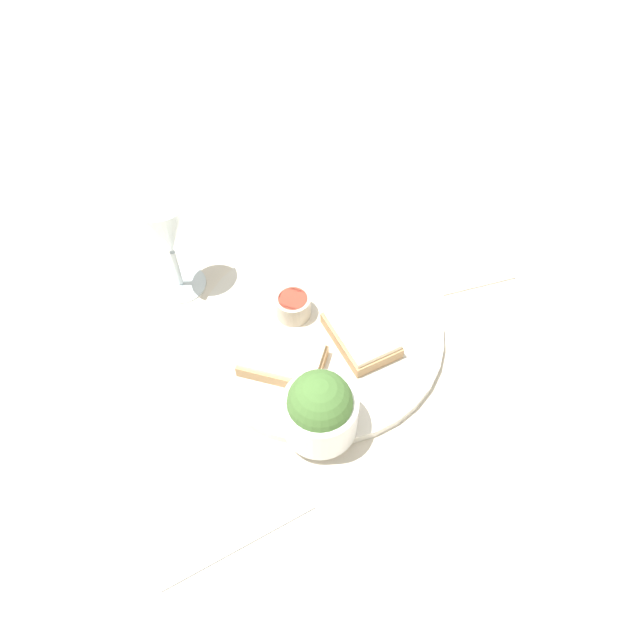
{
  "coord_description": "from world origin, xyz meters",
  "views": [
    {
      "loc": [
        -0.34,
        0.35,
        0.7
      ],
      "look_at": [
        0.0,
        0.0,
        0.03
      ],
      "focal_mm": 35.0,
      "sensor_mm": 36.0,
      "label": 1
    }
  ],
  "objects_px": {
    "cheese_toast_near": "(361,334)",
    "wine_glass": "(167,232)",
    "sauce_ramekin": "(293,305)",
    "salad_bowl": "(320,409)",
    "napkin": "(459,250)",
    "cheese_toast_far": "(283,359)",
    "fork": "(239,545)"
  },
  "relations": [
    {
      "from": "napkin",
      "to": "fork",
      "type": "height_order",
      "value": "same"
    },
    {
      "from": "salad_bowl",
      "to": "cheese_toast_near",
      "type": "bearing_deg",
      "value": -69.34
    },
    {
      "from": "salad_bowl",
      "to": "napkin",
      "type": "relative_size",
      "value": 0.52
    },
    {
      "from": "napkin",
      "to": "fork",
      "type": "distance_m",
      "value": 0.53
    },
    {
      "from": "cheese_toast_near",
      "to": "fork",
      "type": "relative_size",
      "value": 0.66
    },
    {
      "from": "salad_bowl",
      "to": "fork",
      "type": "xyz_separation_m",
      "value": [
        -0.03,
        0.16,
        -0.05
      ]
    },
    {
      "from": "cheese_toast_far",
      "to": "wine_glass",
      "type": "relative_size",
      "value": 0.77
    },
    {
      "from": "cheese_toast_far",
      "to": "napkin",
      "type": "distance_m",
      "value": 0.34
    },
    {
      "from": "sauce_ramekin",
      "to": "salad_bowl",
      "type": "bearing_deg",
      "value": 145.86
    },
    {
      "from": "cheese_toast_far",
      "to": "napkin",
      "type": "relative_size",
      "value": 0.67
    },
    {
      "from": "cheese_toast_near",
      "to": "wine_glass",
      "type": "distance_m",
      "value": 0.29
    },
    {
      "from": "sauce_ramekin",
      "to": "wine_glass",
      "type": "bearing_deg",
      "value": 23.07
    },
    {
      "from": "cheese_toast_near",
      "to": "cheese_toast_far",
      "type": "xyz_separation_m",
      "value": [
        0.05,
        0.1,
        0.0
      ]
    },
    {
      "from": "wine_glass",
      "to": "fork",
      "type": "bearing_deg",
      "value": 150.78
    },
    {
      "from": "cheese_toast_near",
      "to": "fork",
      "type": "distance_m",
      "value": 0.3
    },
    {
      "from": "wine_glass",
      "to": "fork",
      "type": "height_order",
      "value": "wine_glass"
    },
    {
      "from": "salad_bowl",
      "to": "cheese_toast_near",
      "type": "relative_size",
      "value": 0.81
    },
    {
      "from": "wine_glass",
      "to": "napkin",
      "type": "distance_m",
      "value": 0.43
    },
    {
      "from": "salad_bowl",
      "to": "sauce_ramekin",
      "type": "relative_size",
      "value": 1.99
    },
    {
      "from": "cheese_toast_near",
      "to": "fork",
      "type": "height_order",
      "value": "cheese_toast_near"
    },
    {
      "from": "sauce_ramekin",
      "to": "cheese_toast_far",
      "type": "xyz_separation_m",
      "value": [
        -0.05,
        0.07,
        -0.01
      ]
    },
    {
      "from": "cheese_toast_near",
      "to": "wine_glass",
      "type": "xyz_separation_m",
      "value": [
        0.26,
        0.1,
        0.08
      ]
    },
    {
      "from": "fork",
      "to": "cheese_toast_far",
      "type": "bearing_deg",
      "value": -56.33
    },
    {
      "from": "cheese_toast_far",
      "to": "sauce_ramekin",
      "type": "bearing_deg",
      "value": -54.0
    },
    {
      "from": "wine_glass",
      "to": "fork",
      "type": "relative_size",
      "value": 0.9
    },
    {
      "from": "wine_glass",
      "to": "cheese_toast_near",
      "type": "bearing_deg",
      "value": -158.65
    },
    {
      "from": "cheese_toast_far",
      "to": "fork",
      "type": "xyz_separation_m",
      "value": [
        -0.13,
        0.19,
        -0.02
      ]
    },
    {
      "from": "wine_glass",
      "to": "sauce_ramekin",
      "type": "bearing_deg",
      "value": -156.93
    },
    {
      "from": "fork",
      "to": "salad_bowl",
      "type": "bearing_deg",
      "value": -78.67
    },
    {
      "from": "salad_bowl",
      "to": "fork",
      "type": "relative_size",
      "value": 0.54
    },
    {
      "from": "sauce_ramekin",
      "to": "cheese_toast_far",
      "type": "relative_size",
      "value": 0.39
    },
    {
      "from": "cheese_toast_near",
      "to": "wine_glass",
      "type": "height_order",
      "value": "wine_glass"
    }
  ]
}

